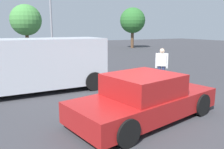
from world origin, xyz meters
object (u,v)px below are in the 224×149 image
(light_post_mid, at_px, (50,3))
(van_white, at_px, (36,63))
(sedan_foreground, at_px, (145,99))
(pedestrian, at_px, (162,63))

(light_post_mid, bearing_deg, van_white, -107.50)
(sedan_foreground, distance_m, van_white, 4.88)
(light_post_mid, bearing_deg, pedestrian, -71.21)
(van_white, height_order, pedestrian, van_white)
(pedestrian, height_order, light_post_mid, light_post_mid)
(van_white, bearing_deg, sedan_foreground, -64.64)
(pedestrian, relative_size, light_post_mid, 0.26)
(sedan_foreground, bearing_deg, light_post_mid, 77.28)
(pedestrian, distance_m, light_post_mid, 9.70)
(sedan_foreground, distance_m, light_post_mid, 12.36)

